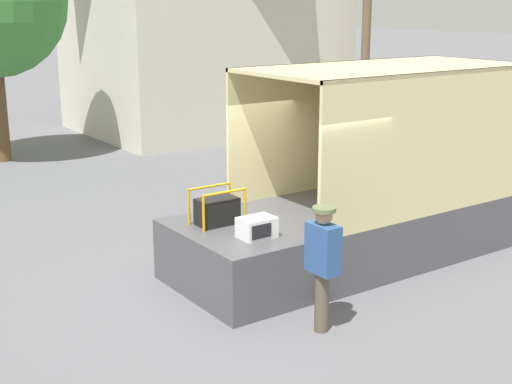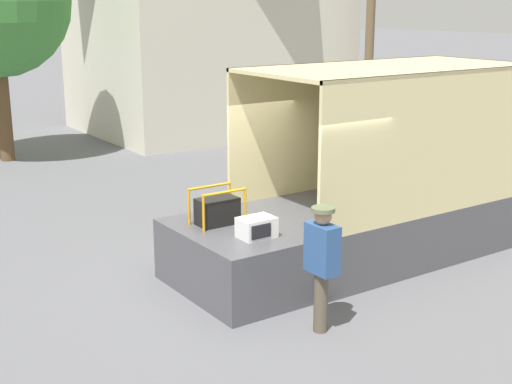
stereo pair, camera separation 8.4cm
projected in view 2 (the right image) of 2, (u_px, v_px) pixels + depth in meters
ground_plane at (269, 280)px, 10.67m from camera, size 160.00×160.00×0.00m
box_truck at (446, 187)px, 12.53m from camera, size 6.77×2.29×3.07m
tailgate_deck at (231, 260)px, 10.19m from camera, size 1.35×2.17×0.92m
microwave at (257, 227)px, 9.70m from camera, size 0.49×0.37×0.28m
portable_generator at (219, 210)px, 10.29m from camera, size 0.73×0.45×0.54m
worker_person at (322, 257)px, 8.77m from camera, size 0.29×0.44×1.63m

